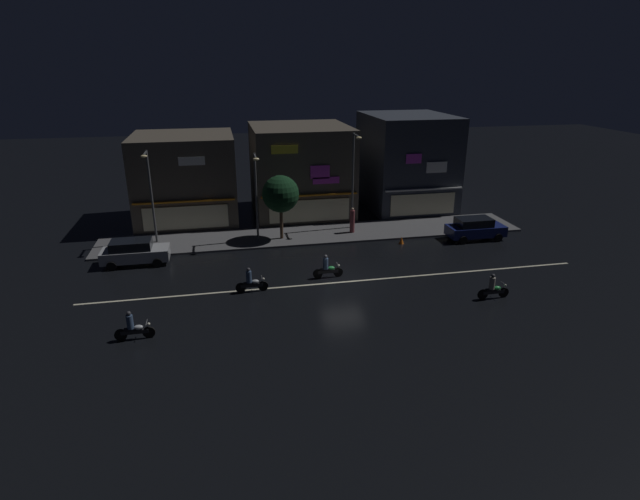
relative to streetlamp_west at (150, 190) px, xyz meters
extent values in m
plane|color=black|center=(11.84, -9.29, -4.14)|extent=(140.00, 140.00, 0.00)
cube|color=beige|center=(11.84, -9.29, -4.13)|extent=(30.83, 0.16, 0.01)
cube|color=#4C4C4F|center=(11.84, -0.19, -4.07)|extent=(32.45, 4.66, 0.14)
cube|color=#4C443A|center=(2.10, 6.10, -0.58)|extent=(8.04, 7.82, 7.11)
cube|color=orange|center=(2.10, 2.07, -1.54)|extent=(7.64, 0.24, 0.12)
cube|color=white|center=(2.90, 2.13, 1.52)|extent=(1.93, 0.08, 0.63)
cube|color=beige|center=(2.10, 2.13, -2.84)|extent=(6.44, 0.06, 1.80)
cube|color=#2D333D|center=(21.57, 6.55, -0.01)|extent=(7.13, 8.72, 8.26)
cube|color=white|center=(21.57, 2.07, -1.54)|extent=(6.78, 0.24, 0.12)
cube|color=white|center=(22.56, 2.13, 0.28)|extent=(1.79, 0.08, 0.89)
cube|color=#D83FD8|center=(20.50, 2.13, 1.07)|extent=(1.32, 0.08, 0.78)
cube|color=beige|center=(21.57, 2.13, -2.84)|extent=(5.71, 0.06, 1.80)
cube|color=#4C443A|center=(11.84, 6.53, -0.36)|extent=(8.20, 8.68, 7.55)
cube|color=orange|center=(11.84, 2.07, -1.54)|extent=(7.79, 0.24, 0.12)
cube|color=#D83FD8|center=(12.69, 2.13, 0.28)|extent=(1.55, 0.08, 1.05)
cube|color=#D83FD8|center=(13.19, 2.13, -0.40)|extent=(2.17, 0.08, 0.54)
cube|color=yellow|center=(9.91, 2.13, 2.15)|extent=(2.08, 0.08, 0.65)
cube|color=beige|center=(11.84, 2.13, -2.84)|extent=(6.56, 0.06, 1.80)
cylinder|color=#47494C|center=(0.00, 0.23, -0.63)|extent=(0.16, 0.16, 6.73)
cube|color=#47494C|center=(0.00, -0.47, 2.63)|extent=(0.10, 1.40, 0.10)
ellipsoid|color=#F9E099|center=(0.00, -1.17, 2.55)|extent=(0.44, 0.32, 0.20)
cylinder|color=#47494C|center=(7.37, -0.87, -0.76)|extent=(0.16, 0.16, 6.46)
cube|color=#47494C|center=(7.37, -1.57, 2.37)|extent=(0.10, 1.40, 0.10)
ellipsoid|color=#F9E099|center=(7.37, -2.27, 2.29)|extent=(0.44, 0.32, 0.20)
cylinder|color=#47494C|center=(15.01, 0.74, -0.27)|extent=(0.16, 0.16, 7.46)
cube|color=#47494C|center=(15.01, 0.04, 3.36)|extent=(0.10, 1.40, 0.10)
ellipsoid|color=#F9E099|center=(15.01, -0.66, 3.28)|extent=(0.44, 0.32, 0.20)
cylinder|color=brown|center=(14.71, -0.49, -3.12)|extent=(0.37, 0.37, 1.75)
sphere|color=tan|center=(14.71, -0.49, -2.13)|extent=(0.22, 0.22, 0.22)
cylinder|color=#473323|center=(9.15, -0.82, -2.83)|extent=(0.24, 0.24, 2.34)
sphere|color=black|center=(9.15, -0.82, -0.57)|extent=(2.72, 2.72, 2.72)
cube|color=navy|center=(23.52, -3.54, -3.45)|extent=(4.30, 1.78, 0.76)
cube|color=black|center=(23.31, -3.54, -2.77)|extent=(2.58, 1.57, 0.60)
cube|color=#F9F2CC|center=(25.63, -2.94, -3.35)|extent=(0.08, 0.20, 0.12)
cube|color=#F9F2CC|center=(25.63, -4.15, -3.35)|extent=(0.08, 0.20, 0.12)
cylinder|color=black|center=(24.94, -2.65, -3.83)|extent=(0.62, 0.20, 0.62)
cylinder|color=black|center=(24.94, -4.43, -3.83)|extent=(0.62, 0.20, 0.62)
cylinder|color=black|center=(22.10, -2.65, -3.83)|extent=(0.62, 0.20, 0.62)
cylinder|color=black|center=(22.10, -4.43, -3.83)|extent=(0.62, 0.20, 0.62)
cube|color=#9EA0A5|center=(-0.93, -3.68, -3.45)|extent=(4.30, 1.78, 0.76)
cube|color=black|center=(-1.15, -3.68, -2.77)|extent=(2.58, 1.57, 0.60)
cube|color=#F9F2CC|center=(1.18, -3.07, -3.35)|extent=(0.08, 0.20, 0.12)
cube|color=#F9F2CC|center=(1.18, -4.28, -3.35)|extent=(0.08, 0.20, 0.12)
cylinder|color=black|center=(0.49, -2.79, -3.83)|extent=(0.62, 0.20, 0.62)
cylinder|color=black|center=(0.49, -4.57, -3.83)|extent=(0.62, 0.20, 0.62)
cylinder|color=black|center=(-2.35, -2.79, -3.83)|extent=(0.62, 0.20, 0.62)
cylinder|color=black|center=(-2.35, -4.57, -3.83)|extent=(0.62, 0.20, 0.62)
cylinder|color=black|center=(20.26, -13.15, -3.84)|extent=(0.60, 0.08, 0.60)
cylinder|color=black|center=(18.96, -13.15, -3.84)|extent=(0.60, 0.10, 0.60)
cube|color=black|center=(19.61, -13.15, -3.74)|extent=(1.30, 0.14, 0.20)
ellipsoid|color=#268C3F|center=(19.81, -13.15, -3.52)|extent=(0.44, 0.26, 0.24)
cube|color=black|center=(19.41, -13.15, -3.59)|extent=(0.56, 0.22, 0.10)
cylinder|color=slate|center=(20.21, -13.15, -3.29)|extent=(0.03, 0.60, 0.03)
sphere|color=white|center=(20.30, -13.15, -3.39)|extent=(0.14, 0.14, 0.14)
cylinder|color=gray|center=(19.46, -13.15, -3.19)|extent=(0.32, 0.32, 0.70)
sphere|color=#333338|center=(19.46, -13.15, -2.73)|extent=(0.22, 0.22, 0.22)
cylinder|color=black|center=(11.70, -8.40, -3.84)|extent=(0.60, 0.08, 0.60)
cylinder|color=black|center=(10.40, -8.40, -3.84)|extent=(0.60, 0.10, 0.60)
cube|color=black|center=(11.05, -8.40, -3.74)|extent=(1.30, 0.14, 0.20)
ellipsoid|color=#268C3F|center=(11.25, -8.40, -3.52)|extent=(0.44, 0.26, 0.24)
cube|color=black|center=(10.85, -8.40, -3.59)|extent=(0.56, 0.22, 0.10)
cylinder|color=slate|center=(11.65, -8.40, -3.29)|extent=(0.03, 0.60, 0.03)
sphere|color=white|center=(11.74, -8.40, -3.39)|extent=(0.14, 0.14, 0.14)
cylinder|color=#334766|center=(10.90, -8.40, -3.19)|extent=(0.32, 0.32, 0.70)
sphere|color=#333338|center=(10.90, -8.40, -2.73)|extent=(0.22, 0.22, 0.22)
cylinder|color=black|center=(0.96, -13.80, -3.84)|extent=(0.60, 0.08, 0.60)
cylinder|color=black|center=(-0.34, -13.80, -3.84)|extent=(0.60, 0.10, 0.60)
cube|color=black|center=(0.31, -13.80, -3.74)|extent=(1.30, 0.14, 0.20)
ellipsoid|color=#B2B7BC|center=(0.51, -13.80, -3.52)|extent=(0.44, 0.26, 0.24)
cube|color=black|center=(0.11, -13.80, -3.59)|extent=(0.56, 0.22, 0.10)
cylinder|color=slate|center=(0.91, -13.80, -3.29)|extent=(0.03, 0.60, 0.03)
sphere|color=white|center=(1.00, -13.80, -3.39)|extent=(0.14, 0.14, 0.14)
cylinder|color=#334766|center=(0.16, -13.80, -3.19)|extent=(0.32, 0.32, 0.70)
sphere|color=#333338|center=(0.16, -13.80, -2.73)|extent=(0.22, 0.22, 0.22)
cylinder|color=black|center=(6.91, -9.52, -3.84)|extent=(0.60, 0.08, 0.60)
cylinder|color=black|center=(5.61, -9.52, -3.84)|extent=(0.60, 0.10, 0.60)
cube|color=black|center=(6.26, -9.52, -3.74)|extent=(1.30, 0.14, 0.20)
ellipsoid|color=#B2B7BC|center=(6.46, -9.52, -3.52)|extent=(0.44, 0.26, 0.24)
cube|color=black|center=(6.06, -9.52, -3.59)|extent=(0.56, 0.22, 0.10)
cylinder|color=slate|center=(6.86, -9.52, -3.29)|extent=(0.03, 0.60, 0.03)
sphere|color=white|center=(6.95, -9.52, -3.39)|extent=(0.14, 0.14, 0.14)
cylinder|color=#334766|center=(6.11, -9.52, -3.19)|extent=(0.32, 0.32, 0.70)
sphere|color=#333338|center=(6.11, -9.52, -2.73)|extent=(0.22, 0.22, 0.22)
cone|color=orange|center=(17.70, -3.43, -3.86)|extent=(0.36, 0.36, 0.55)
camera|label=1|loc=(4.83, -36.48, 8.49)|focal=28.24mm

